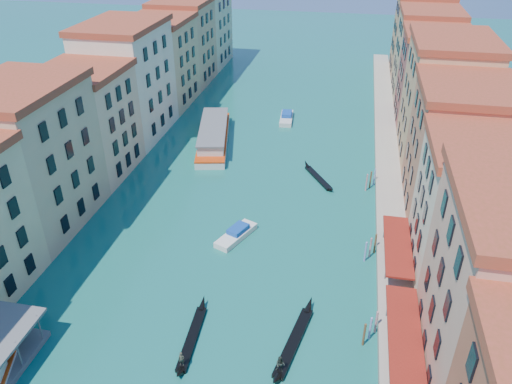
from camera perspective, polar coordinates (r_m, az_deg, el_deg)
left_bank_palazzos at (r=92.19m, az=-15.99°, el=10.51°), size 12.80×128.40×21.00m
right_bank_palazzos at (r=84.30m, az=21.06°, el=7.82°), size 12.80×128.40×21.00m
quay at (r=86.95m, az=14.79°, el=2.82°), size 4.00×140.00×1.00m
restaurant_awnings at (r=51.30m, az=16.69°, el=-16.33°), size 3.20×44.55×3.12m
mooring_poles_right at (r=56.27m, az=12.91°, el=-13.05°), size 1.44×54.24×3.20m
vaporetto_far at (r=93.88m, az=-4.88°, el=6.54°), size 9.64×23.02×3.34m
gondola_fore at (r=53.93m, az=-7.35°, el=-16.10°), size 1.49×11.47×2.29m
gondola_right at (r=53.04m, az=4.24°, el=-16.74°), size 3.40×12.73×2.55m
gondola_far at (r=81.94m, az=7.06°, el=1.74°), size 6.26×9.52×1.51m
motorboat_mid at (r=67.24m, az=-2.24°, el=-4.80°), size 4.76×7.27×1.44m
motorboat_far at (r=104.05m, az=3.50°, el=8.52°), size 3.00×7.84×1.59m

